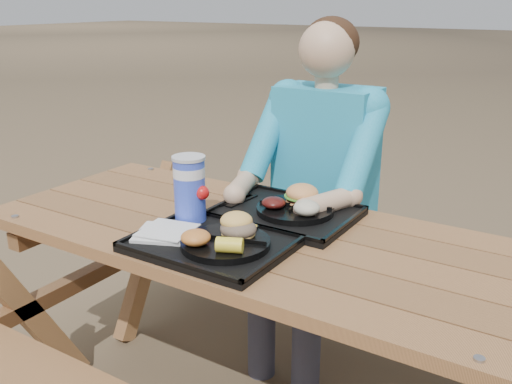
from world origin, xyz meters
The scene contains 17 objects.
picnic_table centered at (0.00, 0.00, 0.38)m, with size 1.80×1.49×0.75m, color #999999, non-canonical shape.
tray_near centered at (-0.04, -0.18, 0.76)m, with size 0.45×0.35×0.02m, color black.
tray_far centered at (0.02, 0.16, 0.76)m, with size 0.45×0.35×0.02m, color black.
plate_near centered at (0.01, -0.19, 0.78)m, with size 0.26×0.26×0.02m, color black.
plate_far centered at (0.05, 0.17, 0.78)m, with size 0.26×0.26×0.02m, color black.
napkin_stack centered at (-0.20, -0.22, 0.78)m, with size 0.16×0.16×0.02m, color silver.
soda_cup centered at (-0.20, -0.07, 0.87)m, with size 0.10×0.10×0.20m, color #1B35CC.
condiment_bbq centered at (-0.03, -0.05, 0.78)m, with size 0.05×0.05×0.03m, color #340D05.
condiment_mustard centered at (0.03, -0.07, 0.78)m, with size 0.04×0.04×0.03m, color gold.
sandwich centered at (0.03, -0.14, 0.84)m, with size 0.10×0.10×0.10m, color #EDB353, non-canonical shape.
mac_cheese centered at (-0.04, -0.26, 0.81)m, with size 0.09×0.09×0.04m, color #CF8136.
corn_cob centered at (0.07, -0.25, 0.81)m, with size 0.07×0.07×0.04m, color yellow, non-canonical shape.
cutlery_far centered at (-0.16, 0.16, 0.77)m, with size 0.03×0.15×0.01m, color black.
burger centered at (0.05, 0.21, 0.84)m, with size 0.11×0.11×0.10m, color #E59451, non-canonical shape.
baked_beans centered at (-0.01, 0.12, 0.81)m, with size 0.08×0.08×0.04m, color #46110E.
potato_salad centered at (0.12, 0.12, 0.81)m, with size 0.09×0.09×0.05m, color beige.
diner centered at (-0.04, 0.56, 0.64)m, with size 0.48×0.84×1.28m, color #1A90B7, non-canonical shape.
Camera 1 is at (0.89, -1.41, 1.45)m, focal length 40.00 mm.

